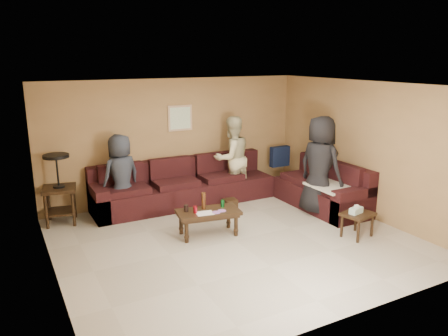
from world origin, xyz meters
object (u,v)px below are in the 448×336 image
Objects in this scene: coffee_table at (208,214)px; side_table_right at (357,216)px; person_right at (320,166)px; sectional_sofa at (233,190)px; end_table_left at (59,188)px; waste_bin at (230,206)px; person_middle at (232,158)px; person_left at (121,176)px.

side_table_right is (2.15, -1.23, -0.00)m from coffee_table.
coffee_table is at bearing 76.59° from person_right.
person_right is (0.16, 1.18, 0.57)m from side_table_right.
sectional_sofa is 3.68× the size of end_table_left.
end_table_left is 4.60× the size of waste_bin.
person_middle is (1.32, 1.56, 0.50)m from coffee_table.
person_middle is 0.93× the size of person_right.
person_left reaches higher than side_table_right.
person_middle reaches higher than person_left.
waste_bin is (2.94, -0.97, -0.52)m from end_table_left.
person_right is (4.40, -1.77, 0.28)m from end_table_left.
person_middle is at bearing 59.45° from waste_bin.
person_left is at bearing 138.44° from side_table_right.
end_table_left is at bearing 145.13° from side_table_right.
end_table_left reaches higher than waste_bin.
sectional_sofa is 2.48× the size of person_right.
end_table_left reaches higher than sectional_sofa.
person_middle is at bearing 161.88° from person_left.
person_left reaches higher than sectional_sofa.
waste_bin is at bearing 138.47° from person_left.
end_table_left is at bearing -8.44° from person_middle.
end_table_left reaches higher than side_table_right.
end_table_left is 3.14m from waste_bin.
side_table_right is at bearing -56.66° from waste_bin.
waste_bin is (0.84, 0.75, -0.23)m from coffee_table.
person_right is at bearing 116.17° from person_middle.
side_table_right is at bearing 120.75° from person_left.
person_left is (-2.11, 0.47, 0.45)m from sectional_sofa.
side_table_right is 0.33× the size of person_middle.
person_right reaches higher than person_left.
person_left reaches higher than coffee_table.
side_table_right is at bearing 159.89° from person_right.
sectional_sofa is 4.20× the size of coffee_table.
person_left is at bearing 122.78° from coffee_table.
sectional_sofa reaches higher than coffee_table.
side_table_right is 0.37× the size of person_left.
sectional_sofa is 0.74m from person_middle.
person_left is at bearing -6.01° from person_middle.
waste_bin is at bearing -18.34° from end_table_left.
person_right is (2.31, -0.05, 0.57)m from coffee_table.
person_middle reaches higher than sectional_sofa.
side_table_right is (4.24, -2.95, -0.29)m from end_table_left.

